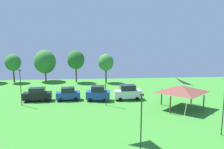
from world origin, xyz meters
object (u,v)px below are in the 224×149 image
treeline_tree_2 (45,62)px  park_pavilion (182,89)px  light_post_2 (106,85)px  light_post_3 (21,85)px  parked_car_third_from_left (98,93)px  treeline_tree_3 (76,60)px  kite_flying_3 (193,95)px  parked_car_leftmost (37,94)px  parked_car_rightmost_in_row (128,92)px  light_post_1 (141,122)px  treeline_tree_1 (13,63)px  light_post_0 (224,104)px  treeline_tree_4 (106,62)px  parked_car_second_from_left (68,94)px

treeline_tree_2 → park_pavilion: bearing=-43.6°
light_post_2 → light_post_3: light_post_3 is taller
parked_car_third_from_left → light_post_2: (1.17, -2.86, 2.04)m
treeline_tree_3 → parked_car_third_from_left: bearing=-73.6°
kite_flying_3 → parked_car_third_from_left: bearing=106.5°
parked_car_leftmost → light_post_2: size_ratio=0.83×
parked_car_rightmost_in_row → park_pavilion: size_ratio=0.75×
light_post_1 → treeline_tree_2: 41.07m
light_post_2 → treeline_tree_1: size_ratio=0.86×
parked_car_third_from_left → treeline_tree_2: bearing=131.2°
park_pavilion → light_post_0: 9.96m
parked_car_third_from_left → treeline_tree_4: treeline_tree_4 is taller
parked_car_rightmost_in_row → treeline_tree_3: bearing=118.0°
parked_car_rightmost_in_row → light_post_2: (-4.00, -3.11, 2.03)m
light_post_3 → treeline_tree_2: 20.14m
parked_car_rightmost_in_row → light_post_1: 20.01m
kite_flying_3 → light_post_2: size_ratio=0.42×
parked_car_rightmost_in_row → park_pavilion: bearing=-40.9°
treeline_tree_3 → treeline_tree_4: (7.04, -0.92, -0.56)m
parked_car_third_from_left → parked_car_rightmost_in_row: (5.17, 0.24, 0.01)m
parked_car_leftmost → treeline_tree_4: treeline_tree_4 is taller
parked_car_third_from_left → light_post_0: 20.64m
kite_flying_3 → parked_car_third_from_left: 24.33m
light_post_2 → treeline_tree_1: 28.88m
parked_car_second_from_left → light_post_3: size_ratio=0.72×
parked_car_second_from_left → treeline_tree_2: treeline_tree_2 is taller
treeline_tree_2 → treeline_tree_4: 14.85m
light_post_0 → light_post_3: bearing=152.3°
kite_flying_3 → treeline_tree_1: (-26.23, 39.98, -2.04)m
parked_car_rightmost_in_row → light_post_1: bearing=-98.7°
treeline_tree_3 → treeline_tree_4: treeline_tree_3 is taller
treeline_tree_4 → parked_car_leftmost: bearing=-130.2°
light_post_0 → treeline_tree_3: treeline_tree_3 is taller
treeline_tree_1 → treeline_tree_4: (21.73, -1.79, 0.04)m
parked_car_third_from_left → light_post_0: size_ratio=0.64×
light_post_1 → treeline_tree_3: bearing=102.9°
kite_flying_3 → treeline_tree_3: (-11.55, 39.12, -1.44)m
park_pavilion → parked_car_rightmost_in_row: bearing=142.8°
treeline_tree_1 → treeline_tree_2: 7.24m
parked_car_rightmost_in_row → treeline_tree_3: treeline_tree_3 is taller
parked_car_rightmost_in_row → light_post_2: 5.46m
light_post_2 → park_pavilion: bearing=-12.6°
treeline_tree_4 → kite_flying_3: bearing=-83.3°
park_pavilion → light_post_0: (0.94, -9.90, 0.62)m
light_post_2 → treeline_tree_4: size_ratio=0.86×
treeline_tree_2 → treeline_tree_1: bearing=-171.5°
light_post_0 → light_post_1: size_ratio=1.07×
treeline_tree_2 → parked_car_rightmost_in_row: bearing=-45.9°
treeline_tree_2 → treeline_tree_4: size_ratio=1.12×
parked_car_leftmost → parked_car_second_from_left: (5.17, 0.06, -0.03)m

